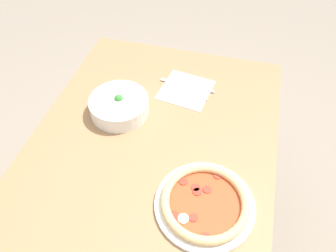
% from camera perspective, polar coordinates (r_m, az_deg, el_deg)
% --- Properties ---
extents(ground_plane, '(8.00, 8.00, 0.00)m').
position_cam_1_polar(ground_plane, '(1.76, -2.54, -20.30)').
color(ground_plane, gray).
extents(dining_table, '(1.23, 0.83, 0.76)m').
position_cam_1_polar(dining_table, '(1.18, -3.59, -8.71)').
color(dining_table, '#99724C').
rests_on(dining_table, ground_plane).
extents(pizza, '(0.29, 0.29, 0.04)m').
position_cam_1_polar(pizza, '(0.98, 6.43, -13.15)').
color(pizza, white).
rests_on(pizza, dining_table).
extents(bowl, '(0.22, 0.22, 0.08)m').
position_cam_1_polar(bowl, '(1.21, -8.51, 3.68)').
color(bowl, white).
rests_on(bowl, dining_table).
extents(napkin, '(0.21, 0.21, 0.00)m').
position_cam_1_polar(napkin, '(1.31, 3.14, 6.30)').
color(napkin, white).
rests_on(napkin, dining_table).
extents(fork, '(0.03, 0.19, 0.00)m').
position_cam_1_polar(fork, '(1.28, 2.95, 5.60)').
color(fork, silver).
rests_on(fork, napkin).
extents(knife, '(0.03, 0.23, 0.01)m').
position_cam_1_polar(knife, '(1.32, 3.78, 6.96)').
color(knife, silver).
rests_on(knife, napkin).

